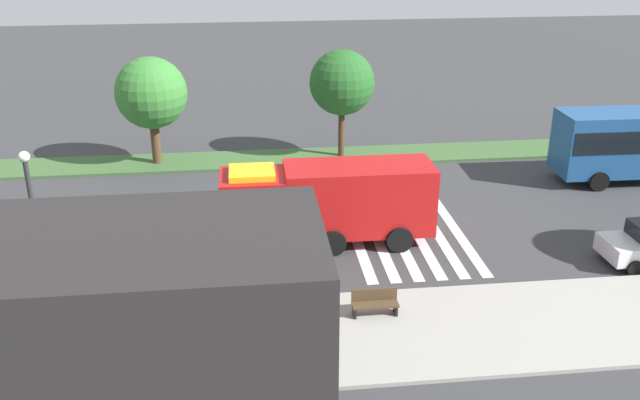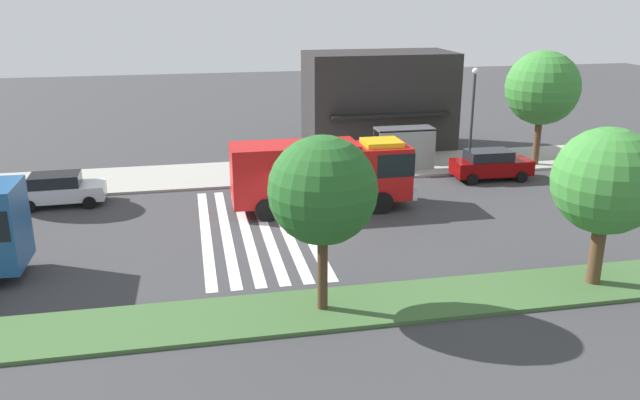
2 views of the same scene
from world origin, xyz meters
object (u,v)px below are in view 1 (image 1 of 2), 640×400
object	(u,v)px
street_lamp	(36,224)
median_tree_far_west	(342,83)
bench_near_shelter	(278,308)
parked_car_east	(46,275)
median_tree_west	(151,93)
bench_west_of_shelter	(375,302)
fire_truck	(321,200)
bus_stop_shelter	(154,282)

from	to	relation	value
street_lamp	median_tree_far_west	world-z (taller)	street_lamp
median_tree_far_west	bench_near_shelter	bearing A→B (deg)	74.64
parked_car_east	median_tree_west	distance (m)	14.54
parked_car_east	street_lamp	world-z (taller)	street_lamp
bench_west_of_shelter	street_lamp	world-z (taller)	street_lamp
bench_west_of_shelter	median_tree_far_west	distance (m)	17.16
bench_near_shelter	street_lamp	bearing A→B (deg)	-6.96
fire_truck	bench_west_of_shelter	size ratio (longest dim) A/B	5.63
bench_near_shelter	median_tree_west	bearing A→B (deg)	-71.30
parked_car_east	median_tree_west	size ratio (longest dim) A/B	0.78
bench_near_shelter	bench_west_of_shelter	distance (m)	3.34
bench_west_of_shelter	street_lamp	bearing A→B (deg)	-4.87
fire_truck	bench_west_of_shelter	xyz separation A→B (m)	(-1.15, 6.05, -1.35)
fire_truck	bench_near_shelter	size ratio (longest dim) A/B	5.63
bus_stop_shelter	bench_west_of_shelter	size ratio (longest dim) A/B	2.19
median_tree_far_west	bus_stop_shelter	bearing A→B (deg)	62.81
fire_truck	median_tree_far_west	bearing A→B (deg)	-102.38
parked_car_east	bench_near_shelter	size ratio (longest dim) A/B	2.84
street_lamp	median_tree_far_west	bearing A→B (deg)	-127.91
bus_stop_shelter	median_tree_west	distance (m)	16.93
bench_near_shelter	median_tree_west	size ratio (longest dim) A/B	0.28
street_lamp	parked_car_east	bearing A→B (deg)	-73.48
bus_stop_shelter	bench_west_of_shelter	distance (m)	7.45
bus_stop_shelter	median_tree_far_west	xyz separation A→B (m)	(-8.59, -16.72, 2.42)
bench_near_shelter	bench_west_of_shelter	xyz separation A→B (m)	(-3.34, 0.00, 0.00)
parked_car_east	median_tree_far_west	size ratio (longest dim) A/B	0.76
parked_car_east	bench_near_shelter	distance (m)	8.67
street_lamp	median_tree_far_west	distance (m)	19.99
median_tree_west	street_lamp	bearing A→B (deg)	82.64
fire_truck	bus_stop_shelter	world-z (taller)	fire_truck
median_tree_far_west	median_tree_west	bearing A→B (deg)	0.00
median_tree_far_west	median_tree_west	xyz separation A→B (m)	(10.24, 0.00, -0.29)
parked_car_east	bench_west_of_shelter	xyz separation A→B (m)	(-11.56, 2.74, -0.30)
street_lamp	median_tree_west	distance (m)	15.90
bus_stop_shelter	median_tree_far_west	world-z (taller)	median_tree_far_west
fire_truck	bench_near_shelter	distance (m)	6.57
bench_west_of_shelter	median_tree_west	size ratio (longest dim) A/B	0.28
fire_truck	street_lamp	world-z (taller)	street_lamp
parked_car_east	fire_truck	bearing A→B (deg)	-161.06
fire_truck	median_tree_west	xyz separation A→B (m)	(7.84, -10.66, 2.07)
parked_car_east	median_tree_far_west	distance (m)	19.26
parked_car_east	bench_west_of_shelter	distance (m)	11.89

